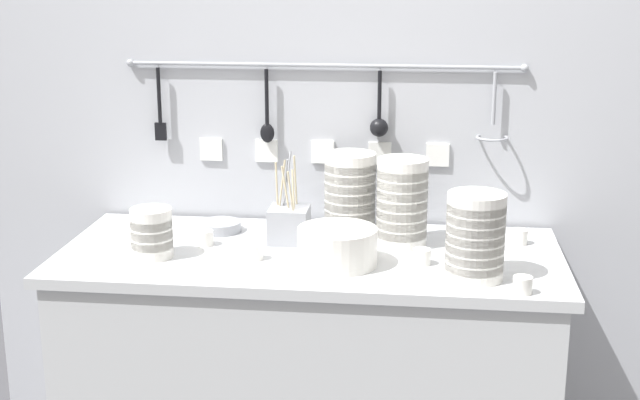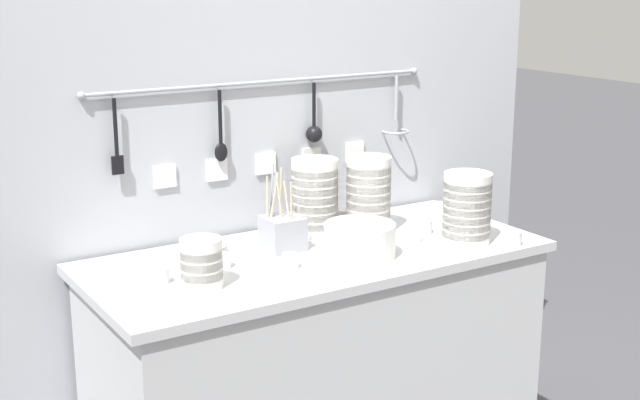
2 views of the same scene
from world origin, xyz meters
The scene contains 17 objects.
counter centered at (0.00, 0.00, 0.43)m, with size 1.41×0.62×0.86m.
back_wall centered at (0.00, 0.34, 0.82)m, with size 2.21×0.11×1.63m.
bowl_stack_back_corner centered at (0.45, -0.17, 0.98)m, with size 0.15×0.15×0.23m.
bowl_stack_wide_centre centered at (0.10, 0.17, 0.99)m, with size 0.15×0.15×0.25m.
bowl_stack_short_front centered at (-0.43, -0.10, 0.93)m, with size 0.12×0.12×0.14m.
bowl_stack_tall_left centered at (0.25, 0.09, 0.99)m, with size 0.15×0.15×0.25m.
plate_stack centered at (0.09, -0.10, 0.92)m, with size 0.22×0.22×0.10m.
steel_mixing_bowl centered at (-0.29, 0.16, 0.88)m, with size 0.13×0.13×0.03m.
cutlery_caddy centered at (-0.07, 0.08, 0.92)m, with size 0.11×0.11×0.26m.
cup_back_left centered at (0.31, -0.07, 0.89)m, with size 0.05×0.05×0.04m.
cup_centre centered at (-0.14, -0.09, 0.89)m, with size 0.05×0.05×0.04m.
cup_front_left centered at (0.26, 0.24, 0.89)m, with size 0.05×0.05×0.04m.
cup_back_right centered at (-0.31, 0.02, 0.89)m, with size 0.05×0.05×0.04m.
cup_edge_near centered at (0.41, -0.01, 0.89)m, with size 0.05×0.05×0.04m.
cup_mid_row centered at (0.59, 0.14, 0.89)m, with size 0.05×0.05×0.04m.
cup_by_caddy centered at (0.56, -0.26, 0.89)m, with size 0.05×0.05×0.04m.
cup_edge_far centered at (-0.51, -0.01, 0.89)m, with size 0.05×0.05×0.04m.
Camera 1 is at (0.31, -2.37, 1.66)m, focal length 50.00 mm.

